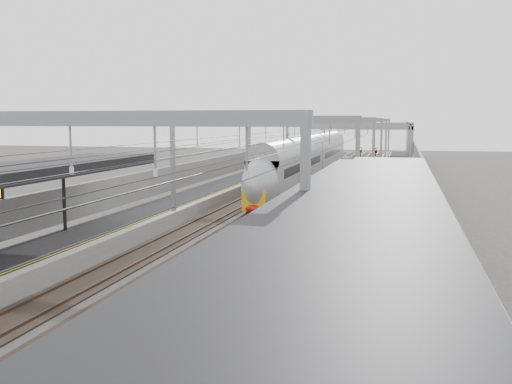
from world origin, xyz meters
The scene contains 14 objects.
ground centered at (0.00, 0.00, 0.00)m, with size 260.00×260.00×0.00m, color #383533.
platform_left centered at (-8.00, 45.00, 0.50)m, with size 4.00×120.00×1.00m, color black.
platform_right centered at (8.00, 45.00, 0.50)m, with size 4.00×120.00×1.00m, color black.
tracks centered at (0.00, 45.00, 0.05)m, with size 11.40×140.00×0.20m.
overhead_line centered at (0.00, 51.62, 6.14)m, with size 13.00×140.00×6.60m.
canopy_right centered at (8.03, 2.99, 5.09)m, with size 4.40×30.00×4.24m.
overbridge centered at (0.00, 100.00, 5.31)m, with size 22.00×2.20×6.90m.
wall_left centered at (-11.20, 45.00, 1.60)m, with size 0.30×120.00×3.20m, color gray.
wall_right centered at (11.20, 45.00, 1.60)m, with size 0.30×120.00×3.20m, color gray.
train centered at (-1.50, 49.72, 2.19)m, with size 2.83×51.66×4.48m.
bench centered at (8.49, 3.54, 1.61)m, with size 0.80×2.01×1.01m.
signal_green centered at (-5.20, 73.66, 2.42)m, with size 0.32×0.32×3.48m.
signal_red_near centered at (3.20, 68.33, 2.42)m, with size 0.32×0.32×3.48m.
signal_red_far centered at (5.40, 67.15, 2.42)m, with size 0.32×0.32×3.48m.
Camera 1 is at (9.08, -14.63, 7.29)m, focal length 40.00 mm.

